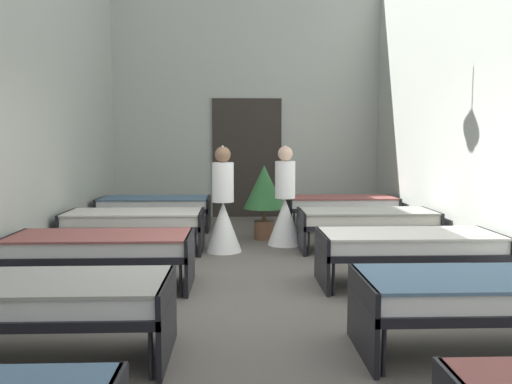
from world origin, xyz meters
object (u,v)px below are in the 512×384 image
bed_left_row_1 (34,299)px  bed_left_row_2 (101,247)px  bed_left_row_4 (155,205)px  bed_right_row_2 (408,245)px  bed_right_row_3 (367,220)px  bed_left_row_3 (134,221)px  bed_right_row_1 (490,294)px  bed_right_row_4 (341,204)px  nurse_near_aisle (223,214)px  nurse_mid_aisle (285,210)px  potted_plant (264,191)px

bed_left_row_1 → bed_left_row_2: (0.00, 1.82, 0.00)m
bed_left_row_4 → bed_right_row_2: bearing=-48.1°
bed_right_row_3 → bed_left_row_3: bearing=180.0°
bed_left_row_1 → bed_right_row_2: 3.73m
bed_left_row_2 → bed_right_row_1: bearing=-29.1°
bed_right_row_3 → bed_left_row_4: size_ratio=1.00×
bed_right_row_4 → nurse_near_aisle: nurse_near_aisle is taller
bed_right_row_2 → nurse_near_aisle: (-2.03, 1.80, 0.09)m
bed_left_row_3 → nurse_mid_aisle: (2.14, 0.44, 0.09)m
bed_right_row_2 → nurse_mid_aisle: size_ratio=1.28×
bed_right_row_3 → nurse_near_aisle: (-2.03, -0.02, 0.09)m
bed_left_row_1 → bed_left_row_4: 5.45m
bed_right_row_2 → bed_right_row_3: same height
bed_left_row_2 → nurse_mid_aisle: size_ratio=1.28×
bed_left_row_1 → bed_right_row_4: same height
bed_right_row_2 → bed_left_row_3: 3.73m
potted_plant → nurse_mid_aisle: bearing=-58.5°
bed_right_row_2 → bed_right_row_4: (0.00, 3.63, 0.00)m
bed_right_row_1 → potted_plant: bearing=107.2°
nurse_mid_aisle → bed_left_row_2: bearing=-125.0°
bed_left_row_2 → bed_right_row_3: size_ratio=1.00×
nurse_mid_aisle → nurse_near_aisle: bearing=-145.0°
bed_left_row_4 → potted_plant: 2.09m
bed_right_row_4 → potted_plant: potted_plant is taller
bed_right_row_2 → bed_right_row_3: bearing=90.0°
bed_left_row_2 → bed_right_row_4: (3.26, 3.63, 0.00)m
potted_plant → bed_right_row_1: bearing=-72.8°
bed_left_row_1 → bed_right_row_1: size_ratio=1.00×
bed_left_row_1 → nurse_mid_aisle: size_ratio=1.28×
nurse_near_aisle → potted_plant: (0.62, 0.92, 0.24)m
nurse_near_aisle → potted_plant: bearing=-132.5°
bed_left_row_3 → bed_right_row_1: bearing=-48.1°
bed_left_row_2 → bed_right_row_2: (3.26, 0.00, 0.00)m
bed_right_row_3 → bed_right_row_4: same height
bed_left_row_1 → bed_right_row_3: 4.88m
bed_right_row_1 → bed_right_row_3: (0.00, 3.63, 0.00)m
bed_left_row_1 → bed_left_row_3: 3.63m
bed_right_row_3 → nurse_mid_aisle: nurse_mid_aisle is taller
potted_plant → bed_right_row_4: bearing=32.9°
bed_right_row_3 → nurse_near_aisle: nurse_near_aisle is taller
bed_left_row_4 → bed_right_row_4: (3.26, 0.00, 0.00)m
bed_right_row_1 → bed_left_row_4: (-3.26, 5.45, 0.00)m
bed_left_row_1 → bed_left_row_4: bearing=90.0°
bed_left_row_1 → bed_right_row_1: same height
bed_left_row_3 → bed_left_row_4: (0.00, 1.82, 0.00)m
bed_left_row_1 → bed_left_row_3: size_ratio=1.00×
bed_right_row_3 → bed_left_row_4: 3.73m
potted_plant → bed_left_row_1: bearing=-112.2°
bed_right_row_3 → nurse_near_aisle: size_ratio=1.28×
nurse_mid_aisle → potted_plant: bearing=130.1°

